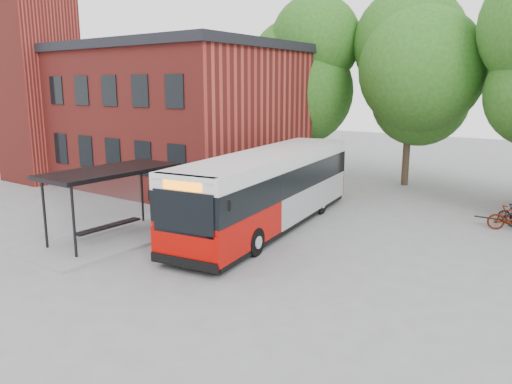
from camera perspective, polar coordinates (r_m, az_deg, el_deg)
The scene contains 8 objects.
ground at distance 18.46m, azimuth -4.63°, elevation -7.12°, with size 100.00×100.00×0.00m, color slate.
station_building at distance 33.04m, azimuth -11.93°, elevation 8.65°, with size 18.40×10.40×8.50m, color maroon, non-canonical shape.
clock_tower at distance 35.56m, azimuth -24.09°, elevation 15.95°, with size 5.20×5.20×18.20m, color maroon, non-canonical shape.
bus_shelter at distance 20.56m, azimuth -16.14°, elevation -1.37°, with size 3.60×7.00×2.90m, color black, non-canonical shape.
tree_0 at distance 34.01m, azimuth 5.20°, elevation 11.05°, with size 7.92×7.92×11.00m, color #215215, non-canonical shape.
tree_1 at distance 31.97m, azimuth 17.15°, elevation 9.98°, with size 7.92×7.92×10.40m, color #215215, non-canonical shape.
city_bus at distance 21.53m, azimuth 1.56°, elevation 0.22°, with size 2.75×12.90×3.28m, color #A90702, non-canonical shape.
bicycle_3 at distance 23.78m, azimuth 27.08°, elevation -2.69°, with size 0.51×1.81×1.09m, color #481305.
Camera 1 is at (11.38, -13.23, 6.04)m, focal length 35.00 mm.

